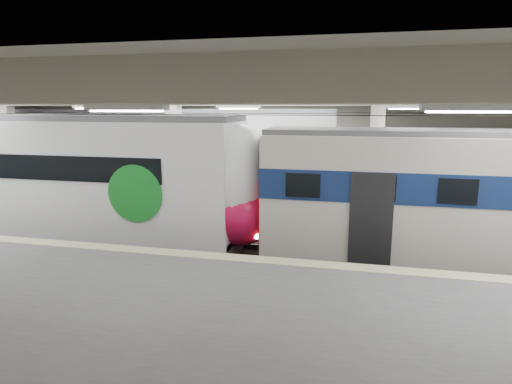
# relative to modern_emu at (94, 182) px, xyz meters

# --- Properties ---
(station_hall) EXTENTS (36.00, 24.00, 5.75)m
(station_hall) POSITION_rel_modern_emu_xyz_m (4.83, -1.74, 0.95)
(station_hall) COLOR black
(station_hall) RESTS_ON ground
(modern_emu) EXTENTS (14.63, 3.02, 4.68)m
(modern_emu) POSITION_rel_modern_emu_xyz_m (0.00, 0.00, 0.00)
(modern_emu) COLOR white
(modern_emu) RESTS_ON ground
(older_rer) EXTENTS (12.98, 2.87, 4.30)m
(older_rer) POSITION_rel_modern_emu_xyz_m (12.75, 0.00, -0.04)
(older_rer) COLOR beige
(older_rer) RESTS_ON ground
(far_train) EXTENTS (15.45, 3.73, 4.84)m
(far_train) POSITION_rel_modern_emu_xyz_m (0.58, 5.50, 0.20)
(far_train) COLOR white
(far_train) RESTS_ON ground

